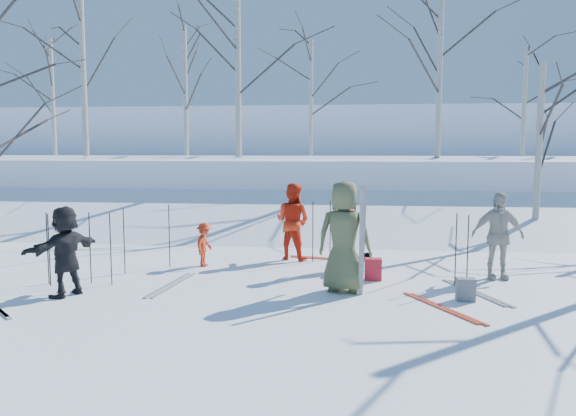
# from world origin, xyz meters

# --- Properties ---
(ground) EXTENTS (120.00, 120.00, 0.00)m
(ground) POSITION_xyz_m (0.00, 0.00, 0.00)
(ground) COLOR white
(ground) RESTS_ON ground
(snow_ramp) EXTENTS (70.00, 9.49, 4.12)m
(snow_ramp) POSITION_xyz_m (0.00, 7.00, 0.15)
(snow_ramp) COLOR white
(snow_ramp) RESTS_ON ground
(snow_plateau) EXTENTS (70.00, 18.00, 2.20)m
(snow_plateau) POSITION_xyz_m (0.00, 17.00, 1.00)
(snow_plateau) COLOR white
(snow_plateau) RESTS_ON ground
(far_hill) EXTENTS (90.00, 30.00, 6.00)m
(far_hill) POSITION_xyz_m (0.00, 38.00, 2.00)
(far_hill) COLOR white
(far_hill) RESTS_ON ground
(skier_olive_center) EXTENTS (1.06, 0.80, 1.96)m
(skier_olive_center) POSITION_xyz_m (1.17, -0.10, 0.98)
(skier_olive_center) COLOR #4A5231
(skier_olive_center) RESTS_ON ground
(skier_red_north) EXTENTS (0.76, 0.74, 1.76)m
(skier_red_north) POSITION_xyz_m (1.14, 1.67, 0.88)
(skier_red_north) COLOR red
(skier_red_north) RESTS_ON ground
(skier_redor_behind) EXTENTS (1.03, 0.94, 1.73)m
(skier_redor_behind) POSITION_xyz_m (-0.03, 2.71, 0.86)
(skier_redor_behind) COLOR red
(skier_redor_behind) RESTS_ON ground
(skier_red_seated) EXTENTS (0.43, 0.65, 0.94)m
(skier_red_seated) POSITION_xyz_m (-1.82, 1.72, 0.47)
(skier_red_seated) COLOR red
(skier_red_seated) RESTS_ON ground
(skier_cream_east) EXTENTS (1.02, 0.48, 1.69)m
(skier_cream_east) POSITION_xyz_m (4.09, 1.22, 0.85)
(skier_cream_east) COLOR beige
(skier_cream_east) RESTS_ON ground
(skier_grey_west) EXTENTS (1.02, 1.50, 1.55)m
(skier_grey_west) POSITION_xyz_m (-3.54, -0.90, 0.78)
(skier_grey_west) COLOR black
(skier_grey_west) RESTS_ON ground
(dog) EXTENTS (0.53, 0.57, 0.45)m
(dog) POSITION_xyz_m (1.62, 1.91, 0.23)
(dog) COLOR black
(dog) RESTS_ON ground
(upright_ski_left) EXTENTS (0.07, 0.15, 1.90)m
(upright_ski_left) POSITION_xyz_m (1.46, -0.35, 0.95)
(upright_ski_left) COLOR silver
(upright_ski_left) RESTS_ON ground
(upright_ski_right) EXTENTS (0.11, 0.23, 1.89)m
(upright_ski_right) POSITION_xyz_m (1.49, -0.29, 0.95)
(upright_ski_right) COLOR silver
(upright_ski_right) RESTS_ON ground
(ski_pair_b) EXTENTS (0.95, 1.98, 0.02)m
(ski_pair_b) POSITION_xyz_m (0.83, 2.77, 0.01)
(ski_pair_b) COLOR #B8331A
(ski_pair_b) RESTS_ON ground
(ski_pair_c) EXTENTS (0.61, 1.94, 0.02)m
(ski_pair_c) POSITION_xyz_m (-2.00, -0.00, 0.01)
(ski_pair_c) COLOR silver
(ski_pair_c) RESTS_ON ground
(ski_pair_d) EXTENTS (1.49, 2.04, 0.02)m
(ski_pair_d) POSITION_xyz_m (3.47, 0.06, 0.01)
(ski_pair_d) COLOR silver
(ski_pair_d) RESTS_ON ground
(ski_pair_e) EXTENTS (1.79, 2.07, 0.02)m
(ski_pair_e) POSITION_xyz_m (2.73, -0.97, 0.01)
(ski_pair_e) COLOR #B8331A
(ski_pair_e) RESTS_ON ground
(ski_pole_a) EXTENTS (0.02, 0.02, 1.34)m
(ski_pole_a) POSITION_xyz_m (-3.23, 0.83, 0.67)
(ski_pole_a) COLOR black
(ski_pole_a) RESTS_ON ground
(ski_pole_b) EXTENTS (0.02, 0.02, 1.34)m
(ski_pole_b) POSITION_xyz_m (0.82, 2.79, 0.67)
(ski_pole_b) COLOR black
(ski_pole_b) RESTS_ON ground
(ski_pole_c) EXTENTS (0.02, 0.02, 1.34)m
(ski_pole_c) POSITION_xyz_m (-3.11, -0.09, 0.67)
(ski_pole_c) COLOR black
(ski_pole_c) RESTS_ON ground
(ski_pole_d) EXTENTS (0.02, 0.02, 1.34)m
(ski_pole_d) POSITION_xyz_m (3.21, 0.62, 0.67)
(ski_pole_d) COLOR black
(ski_pole_d) RESTS_ON ground
(ski_pole_e) EXTENTS (0.02, 0.02, 1.34)m
(ski_pole_e) POSITION_xyz_m (-2.54, 1.55, 0.67)
(ski_pole_e) COLOR black
(ski_pole_e) RESTS_ON ground
(ski_pole_f) EXTENTS (0.02, 0.02, 1.34)m
(ski_pole_f) POSITION_xyz_m (0.45, 2.45, 0.67)
(ski_pole_f) COLOR black
(ski_pole_f) RESTS_ON ground
(ski_pole_g) EXTENTS (0.02, 0.02, 1.34)m
(ski_pole_g) POSITION_xyz_m (-4.18, -0.31, 0.67)
(ski_pole_g) COLOR black
(ski_pole_g) RESTS_ON ground
(ski_pole_h) EXTENTS (0.02, 0.02, 1.34)m
(ski_pole_h) POSITION_xyz_m (-3.54, -0.01, 0.67)
(ski_pole_h) COLOR black
(ski_pole_h) RESTS_ON ground
(ski_pole_i) EXTENTS (0.02, 0.02, 1.34)m
(ski_pole_i) POSITION_xyz_m (-4.30, -0.14, 0.67)
(ski_pole_i) COLOR black
(ski_pole_i) RESTS_ON ground
(ski_pole_j) EXTENTS (0.02, 0.02, 1.34)m
(ski_pole_j) POSITION_xyz_m (3.36, 0.35, 0.67)
(ski_pole_j) COLOR black
(ski_pole_j) RESTS_ON ground
(backpack_red) EXTENTS (0.32, 0.22, 0.42)m
(backpack_red) POSITION_xyz_m (1.72, 0.85, 0.21)
(backpack_red) COLOR #B51B2A
(backpack_red) RESTS_ON ground
(backpack_grey) EXTENTS (0.30, 0.20, 0.38)m
(backpack_grey) POSITION_xyz_m (3.18, -0.47, 0.19)
(backpack_grey) COLOR #5A5C62
(backpack_grey) RESTS_ON ground
(backpack_dark) EXTENTS (0.34, 0.24, 0.40)m
(backpack_dark) POSITION_xyz_m (1.26, 1.30, 0.20)
(backpack_dark) COLOR black
(backpack_dark) RESTS_ON ground
(birch_plateau_a) EXTENTS (4.33, 4.33, 5.33)m
(birch_plateau_a) POSITION_xyz_m (-5.60, 13.17, 4.86)
(birch_plateau_a) COLOR silver
(birch_plateau_a) RESTS_ON snow_plateau
(birch_plateau_b) EXTENTS (4.12, 4.12, 5.03)m
(birch_plateau_b) POSITION_xyz_m (-0.52, 15.22, 4.72)
(birch_plateau_b) COLOR silver
(birch_plateau_b) RESTS_ON snow_plateau
(birch_plateau_c) EXTENTS (5.14, 5.14, 6.48)m
(birch_plateau_c) POSITION_xyz_m (4.41, 11.26, 5.44)
(birch_plateau_c) COLOR silver
(birch_plateau_c) RESTS_ON snow_plateau
(birch_plateau_d) EXTENTS (4.86, 4.86, 6.08)m
(birch_plateau_d) POSITION_xyz_m (-2.59, 9.29, 5.24)
(birch_plateau_d) COLOR silver
(birch_plateau_d) RESTS_ON snow_plateau
(birch_plateau_e) EXTENTS (4.18, 4.18, 5.11)m
(birch_plateau_e) POSITION_xyz_m (-12.05, 14.29, 4.75)
(birch_plateau_e) COLOR silver
(birch_plateau_e) RESTS_ON snow_plateau
(birch_plateau_g) EXTENTS (5.53, 5.53, 7.04)m
(birch_plateau_g) POSITION_xyz_m (-8.99, 11.09, 5.72)
(birch_plateau_g) COLOR silver
(birch_plateau_g) RESTS_ON snow_plateau
(birch_plateau_h) EXTENTS (3.35, 3.35, 3.93)m
(birch_plateau_h) POSITION_xyz_m (7.74, 12.49, 4.17)
(birch_plateau_h) COLOR silver
(birch_plateau_h) RESTS_ON snow_plateau
(birch_edge_e) EXTENTS (3.96, 3.96, 4.80)m
(birch_edge_e) POSITION_xyz_m (6.31, 6.07, 2.40)
(birch_edge_e) COLOR silver
(birch_edge_e) RESTS_ON ground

